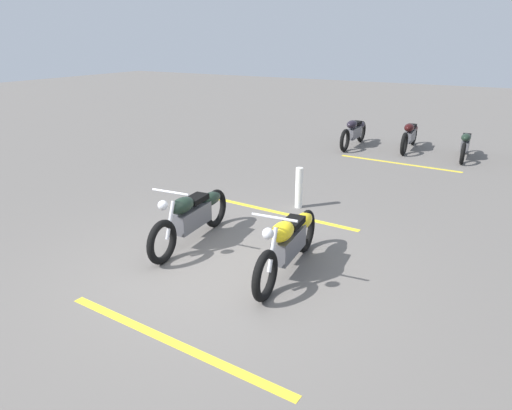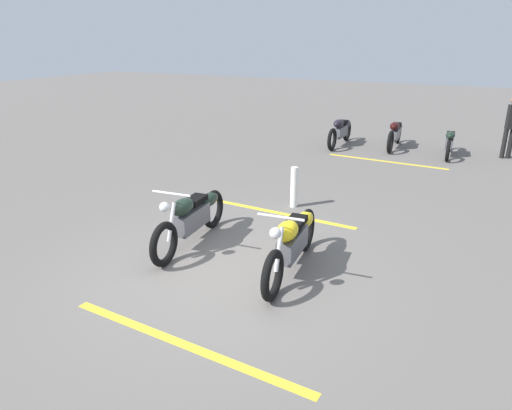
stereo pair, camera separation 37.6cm
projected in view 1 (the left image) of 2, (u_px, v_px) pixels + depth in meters
name	position (u px, v px, depth m)	size (l,w,h in m)	color
ground_plane	(218.00, 270.00, 6.68)	(60.00, 60.00, 0.00)	#66605B
motorcycle_bright_foreground	(289.00, 241.00, 6.50)	(2.23, 0.62, 1.04)	black
motorcycle_dark_foreground	(192.00, 215.00, 7.45)	(2.23, 0.62, 1.04)	black
motorcycle_row_far_left	(465.00, 144.00, 12.66)	(1.94, 0.30, 0.73)	black
motorcycle_row_left	(410.00, 135.00, 13.65)	(2.15, 0.31, 0.81)	black
motorcycle_row_center	(354.00, 131.00, 14.06)	(2.20, 0.28, 0.83)	black
bollard_post	(299.00, 188.00, 8.98)	(0.14, 0.14, 0.80)	white
parking_stripe_near	(171.00, 341.00, 5.11)	(3.20, 0.12, 0.01)	yellow
parking_stripe_mid	(280.00, 213.00, 8.83)	(3.20, 0.12, 0.01)	yellow
parking_stripe_far	(398.00, 163.00, 12.27)	(3.20, 0.12, 0.01)	yellow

